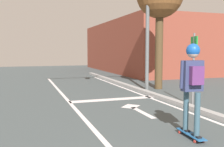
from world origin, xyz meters
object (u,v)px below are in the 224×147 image
at_px(skateboard, 191,134).
at_px(skater, 193,76).
at_px(traffic_signal_mast, 121,2).
at_px(street_sign_post, 194,59).

xyz_separation_m(skateboard, skater, (-0.00, -0.01, 1.19)).
bearing_deg(traffic_signal_mast, street_sign_post, -71.23).
bearing_deg(skater, skateboard, 85.67).
bearing_deg(street_sign_post, traffic_signal_mast, 108.77).
height_order(skater, traffic_signal_mast, traffic_signal_mast).
distance_m(skateboard, traffic_signal_mast, 6.99).
height_order(skateboard, skater, skater).
distance_m(skater, traffic_signal_mast, 6.46).
distance_m(skateboard, street_sign_post, 3.44).
height_order(skater, street_sign_post, street_sign_post).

